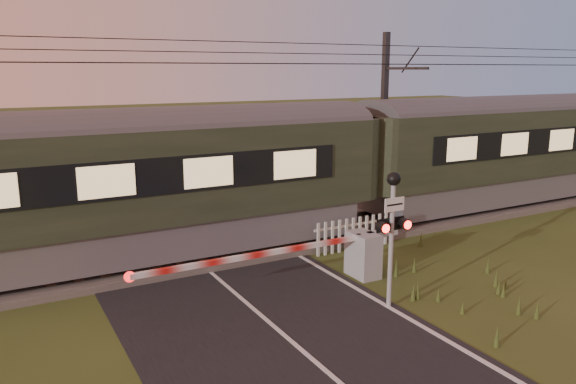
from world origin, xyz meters
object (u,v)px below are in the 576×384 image
train (357,162)px  crossing_signal (392,216)px  boom_gate (353,254)px  catenary_mast (385,118)px  picket_fence (356,233)px

train → crossing_signal: 6.52m
boom_gate → crossing_signal: size_ratio=2.29×
train → catenary_mast: size_ratio=6.42×
crossing_signal → picket_fence: size_ratio=1.07×
train → boom_gate: train is taller
train → catenary_mast: 3.82m
picket_fence → catenary_mast: catenary_mast is taller
train → picket_fence: train is taller
boom_gate → crossing_signal: (-0.32, -1.90, 1.51)m
train → picket_fence: bearing=-125.2°
picket_fence → catenary_mast: bearing=44.4°
crossing_signal → picket_fence: 4.54m
train → crossing_signal: bearing=-118.9°
train → boom_gate: bearing=-126.5°
crossing_signal → catenary_mast: (6.01, 7.93, 1.33)m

